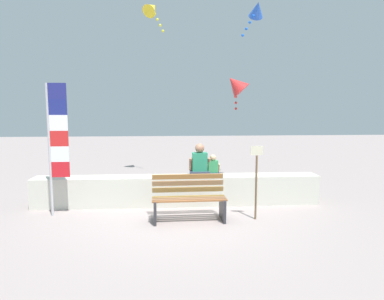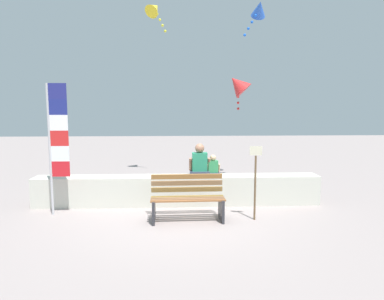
# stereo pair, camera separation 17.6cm
# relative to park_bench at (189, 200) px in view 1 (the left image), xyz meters

# --- Properties ---
(ground_plane) EXTENTS (40.00, 40.00, 0.00)m
(ground_plane) POSITION_rel_park_bench_xyz_m (-0.19, 0.26, -0.41)
(ground_plane) COLOR gray
(seawall_ledge) EXTENTS (6.52, 0.54, 0.67)m
(seawall_ledge) POSITION_rel_park_bench_xyz_m (-0.19, 1.10, -0.07)
(seawall_ledge) COLOR beige
(seawall_ledge) RESTS_ON ground
(park_bench) EXTENTS (1.47, 0.64, 0.88)m
(park_bench) POSITION_rel_park_bench_xyz_m (0.00, 0.00, 0.00)
(park_bench) COLOR #955C35
(park_bench) RESTS_ON ground
(person_adult) EXTENTS (0.49, 0.36, 0.75)m
(person_adult) POSITION_rel_park_bench_xyz_m (0.32, 1.08, 0.55)
(person_adult) COLOR #333A4F
(person_adult) RESTS_ON seawall_ledge
(person_child) EXTENTS (0.32, 0.24, 0.49)m
(person_child) POSITION_rel_park_bench_xyz_m (0.62, 1.08, 0.45)
(person_child) COLOR navy
(person_child) RESTS_ON seawall_ledge
(flag_banner) EXTENTS (0.41, 0.05, 2.72)m
(flag_banner) POSITION_rel_park_bench_xyz_m (-2.68, 0.44, 1.21)
(flag_banner) COLOR #B7B7BC
(flag_banner) RESTS_ON ground
(kite_red) EXTENTS (0.91, 0.81, 1.16)m
(kite_red) POSITION_rel_park_bench_xyz_m (1.63, 3.63, 2.51)
(kite_red) COLOR red
(kite_blue) EXTENTS (0.65, 0.61, 1.06)m
(kite_blue) POSITION_rel_park_bench_xyz_m (2.15, 3.38, 4.59)
(kite_blue) COLOR blue
(kite_yellow) EXTENTS (0.72, 0.75, 1.06)m
(kite_yellow) POSITION_rel_park_bench_xyz_m (-0.86, 4.41, 4.85)
(kite_yellow) COLOR yellow
(sign_post) EXTENTS (0.24, 0.05, 1.48)m
(sign_post) POSITION_rel_park_bench_xyz_m (1.34, -0.07, 0.46)
(sign_post) COLOR brown
(sign_post) RESTS_ON ground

